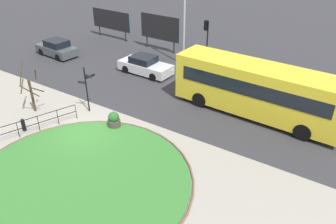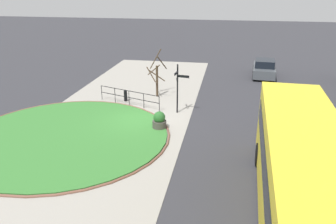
{
  "view_description": "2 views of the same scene",
  "coord_description": "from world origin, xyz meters",
  "px_view_note": "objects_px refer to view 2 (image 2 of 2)",
  "views": [
    {
      "loc": [
        12.83,
        -10.91,
        10.67
      ],
      "look_at": [
        4.26,
        2.24,
        1.67
      ],
      "focal_mm": 35.22,
      "sensor_mm": 36.0,
      "label": 1
    },
    {
      "loc": [
        17.55,
        4.92,
        7.49
      ],
      "look_at": [
        3.18,
        2.28,
        1.9
      ],
      "focal_mm": 35.88,
      "sensor_mm": 36.0,
      "label": 2
    }
  ],
  "objects_px": {
    "car_near_lane": "(264,69)",
    "bollard_foreground": "(126,95)",
    "car_far_lane": "(296,106)",
    "planter_near_signpost": "(159,121)",
    "bus_yellow": "(301,172)",
    "street_tree_bare": "(157,76)",
    "signpost_directional": "(178,85)"
  },
  "relations": [
    {
      "from": "signpost_directional",
      "to": "car_far_lane",
      "type": "relative_size",
      "value": 0.68
    },
    {
      "from": "signpost_directional",
      "to": "planter_near_signpost",
      "type": "bearing_deg",
      "value": -12.89
    },
    {
      "from": "bollard_foreground",
      "to": "planter_near_signpost",
      "type": "relative_size",
      "value": 0.79
    },
    {
      "from": "bus_yellow",
      "to": "signpost_directional",
      "type": "bearing_deg",
      "value": -146.24
    },
    {
      "from": "planter_near_signpost",
      "to": "bus_yellow",
      "type": "bearing_deg",
      "value": 43.37
    },
    {
      "from": "bollard_foreground",
      "to": "car_near_lane",
      "type": "relative_size",
      "value": 0.19
    },
    {
      "from": "car_near_lane",
      "to": "car_far_lane",
      "type": "height_order",
      "value": "car_near_lane"
    },
    {
      "from": "car_near_lane",
      "to": "bollard_foreground",
      "type": "bearing_deg",
      "value": 135.21
    },
    {
      "from": "car_near_lane",
      "to": "street_tree_bare",
      "type": "xyz_separation_m",
      "value": [
        7.05,
        -7.92,
        0.78
      ]
    },
    {
      "from": "car_far_lane",
      "to": "planter_near_signpost",
      "type": "bearing_deg",
      "value": -65.13
    },
    {
      "from": "car_near_lane",
      "to": "planter_near_signpost",
      "type": "height_order",
      "value": "car_near_lane"
    },
    {
      "from": "car_far_lane",
      "to": "signpost_directional",
      "type": "bearing_deg",
      "value": -83.04
    },
    {
      "from": "signpost_directional",
      "to": "planter_near_signpost",
      "type": "height_order",
      "value": "signpost_directional"
    },
    {
      "from": "bus_yellow",
      "to": "street_tree_bare",
      "type": "relative_size",
      "value": 3.21
    },
    {
      "from": "bollard_foreground",
      "to": "car_far_lane",
      "type": "height_order",
      "value": "car_far_lane"
    },
    {
      "from": "car_far_lane",
      "to": "street_tree_bare",
      "type": "relative_size",
      "value": 1.36
    },
    {
      "from": "street_tree_bare",
      "to": "car_far_lane",
      "type": "bearing_deg",
      "value": 75.82
    },
    {
      "from": "bollard_foreground",
      "to": "bus_yellow",
      "type": "bearing_deg",
      "value": 41.22
    },
    {
      "from": "bollard_foreground",
      "to": "car_far_lane",
      "type": "distance_m",
      "value": 10.89
    },
    {
      "from": "signpost_directional",
      "to": "street_tree_bare",
      "type": "bearing_deg",
      "value": -146.63
    },
    {
      "from": "signpost_directional",
      "to": "car_near_lane",
      "type": "relative_size",
      "value": 0.73
    },
    {
      "from": "car_near_lane",
      "to": "car_far_lane",
      "type": "xyz_separation_m",
      "value": [
        9.32,
        1.07,
        -0.03
      ]
    },
    {
      "from": "signpost_directional",
      "to": "car_near_lane",
      "type": "bearing_deg",
      "value": 149.27
    },
    {
      "from": "bus_yellow",
      "to": "car_near_lane",
      "type": "relative_size",
      "value": 2.52
    },
    {
      "from": "bollard_foreground",
      "to": "car_far_lane",
      "type": "xyz_separation_m",
      "value": [
        0.84,
        10.86,
        0.25
      ]
    },
    {
      "from": "signpost_directional",
      "to": "car_near_lane",
      "type": "distance_m",
      "value": 11.71
    },
    {
      "from": "bus_yellow",
      "to": "car_near_lane",
      "type": "bearing_deg",
      "value": -178.78
    },
    {
      "from": "car_near_lane",
      "to": "street_tree_bare",
      "type": "bearing_deg",
      "value": 135.96
    },
    {
      "from": "signpost_directional",
      "to": "planter_near_signpost",
      "type": "distance_m",
      "value": 3.0
    },
    {
      "from": "signpost_directional",
      "to": "bollard_foreground",
      "type": "xyz_separation_m",
      "value": [
        -1.55,
        -3.83,
        -1.35
      ]
    },
    {
      "from": "car_far_lane",
      "to": "planter_near_signpost",
      "type": "xyz_separation_m",
      "value": [
        3.34,
        -7.64,
        -0.2
      ]
    },
    {
      "from": "bollard_foreground",
      "to": "street_tree_bare",
      "type": "distance_m",
      "value": 2.58
    }
  ]
}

